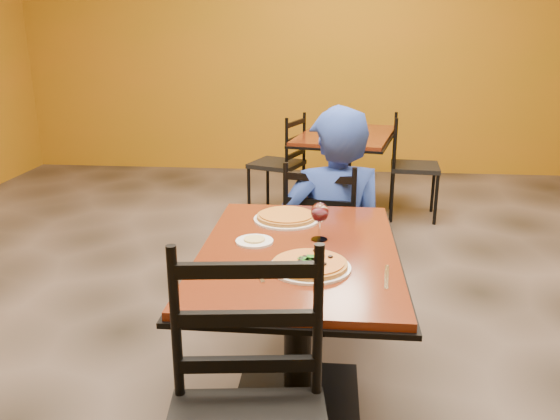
# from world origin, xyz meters

# --- Properties ---
(floor) EXTENTS (7.00, 8.00, 0.01)m
(floor) POSITION_xyz_m (0.00, 0.00, 0.00)
(floor) COLOR black
(floor) RESTS_ON ground
(wall_back) EXTENTS (7.00, 0.01, 3.00)m
(wall_back) POSITION_xyz_m (0.00, 4.00, 1.50)
(wall_back) COLOR #AC6513
(wall_back) RESTS_ON ground
(table_main) EXTENTS (0.83, 1.23, 0.75)m
(table_main) POSITION_xyz_m (0.00, -0.50, 0.56)
(table_main) COLOR #64220F
(table_main) RESTS_ON floor
(table_second) EXTENTS (1.00, 1.30, 0.75)m
(table_second) POSITION_xyz_m (0.25, 2.29, 0.55)
(table_second) COLOR #64220F
(table_second) RESTS_ON floor
(chair_main_far) EXTENTS (0.50, 0.50, 0.93)m
(chair_main_far) POSITION_xyz_m (0.10, 0.45, 0.46)
(chair_main_far) COLOR black
(chair_main_far) RESTS_ON floor
(chair_second_left) EXTENTS (0.53, 0.53, 0.91)m
(chair_second_left) POSITION_xyz_m (-0.37, 2.29, 0.46)
(chair_second_left) COLOR black
(chair_second_left) RESTS_ON floor
(chair_second_right) EXTENTS (0.45, 0.45, 0.91)m
(chair_second_right) POSITION_xyz_m (0.86, 2.29, 0.46)
(chair_second_right) COLOR black
(chair_second_right) RESTS_ON floor
(diner) EXTENTS (0.68, 0.52, 1.23)m
(diner) POSITION_xyz_m (0.15, 0.36, 0.62)
(diner) COLOR navy
(diner) RESTS_ON floor
(plate_main) EXTENTS (0.31, 0.31, 0.01)m
(plate_main) POSITION_xyz_m (0.05, -0.70, 0.76)
(plate_main) COLOR white
(plate_main) RESTS_ON table_main
(pizza_main) EXTENTS (0.28, 0.28, 0.02)m
(pizza_main) POSITION_xyz_m (0.05, -0.70, 0.77)
(pizza_main) COLOR maroon
(pizza_main) RESTS_ON plate_main
(plate_far) EXTENTS (0.31, 0.31, 0.01)m
(plate_far) POSITION_xyz_m (-0.08, -0.14, 0.76)
(plate_far) COLOR white
(plate_far) RESTS_ON table_main
(pizza_far) EXTENTS (0.28, 0.28, 0.02)m
(pizza_far) POSITION_xyz_m (-0.08, -0.14, 0.77)
(pizza_far) COLOR gold
(pizza_far) RESTS_ON plate_far
(side_plate) EXTENTS (0.16, 0.16, 0.01)m
(side_plate) POSITION_xyz_m (-0.19, -0.45, 0.76)
(side_plate) COLOR white
(side_plate) RESTS_ON table_main
(dip) EXTENTS (0.09, 0.09, 0.01)m
(dip) POSITION_xyz_m (-0.19, -0.45, 0.76)
(dip) COLOR tan
(dip) RESTS_ON side_plate
(wine_glass) EXTENTS (0.08, 0.08, 0.18)m
(wine_glass) POSITION_xyz_m (0.08, -0.39, 0.84)
(wine_glass) COLOR white
(wine_glass) RESTS_ON table_main
(fork) EXTENTS (0.08, 0.18, 0.00)m
(fork) POSITION_xyz_m (-0.14, -0.76, 0.75)
(fork) COLOR silver
(fork) RESTS_ON table_main
(knife) EXTENTS (0.04, 0.21, 0.00)m
(knife) POSITION_xyz_m (0.34, -0.76, 0.75)
(knife) COLOR silver
(knife) RESTS_ON table_main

